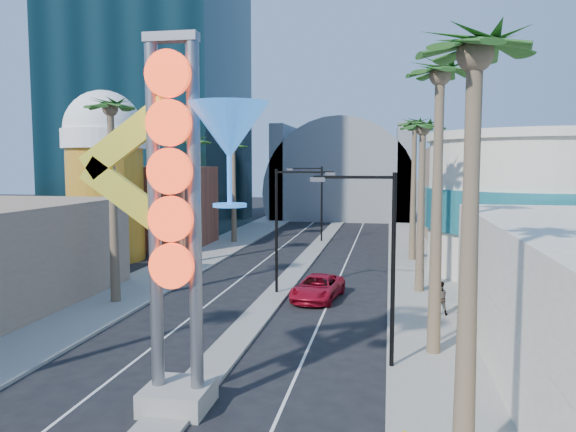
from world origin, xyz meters
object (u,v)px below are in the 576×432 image
object	(u,v)px
pedestrian_a	(464,300)
red_pickup	(318,288)
pedestrian_b	(440,298)
neon_sign	(197,195)

from	to	relation	value
pedestrian_a	red_pickup	bearing A→B (deg)	-8.17
red_pickup	pedestrian_b	bearing A→B (deg)	-14.15
pedestrian_a	pedestrian_b	distance (m)	1.30
neon_sign	red_pickup	xyz separation A→B (m)	(1.94, 16.14, -6.56)
neon_sign	pedestrian_a	size ratio (longest dim) A/B	6.55
neon_sign	pedestrian_a	bearing A→B (deg)	51.63
red_pickup	pedestrian_a	distance (m)	8.88
red_pickup	pedestrian_b	world-z (taller)	pedestrian_b
neon_sign	red_pickup	world-z (taller)	neon_sign
red_pickup	pedestrian_a	size ratio (longest dim) A/B	2.79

